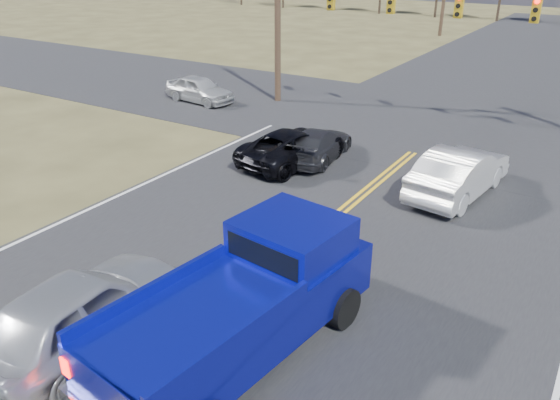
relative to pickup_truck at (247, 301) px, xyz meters
The scene contains 11 objects.
ground 1.90m from the pickup_truck, 142.72° to the right, with size 160.00×160.00×0.00m, color brown.
road_main 9.24m from the pickup_truck, 97.49° to the left, with size 14.00×120.00×0.02m, color #28282B.
road_cross 17.17m from the pickup_truck, 94.00° to the left, with size 120.00×12.00×0.02m, color #28282B.
signal_gantry 17.34m from the pickup_truck, 92.36° to the left, with size 19.60×4.83×10.00m.
utility_poles 16.64m from the pickup_truck, 94.25° to the left, with size 19.60×58.32×10.00m.
pickup_truck is the anchor object (origin of this frame).
silver_suv 3.43m from the pickup_truck, 149.29° to the right, with size 1.98×4.92×1.68m, color #AAADB3.
black_suv 10.70m from the pickup_truck, 116.10° to the left, with size 2.19×4.75×1.32m, color black.
white_car_queue 10.12m from the pickup_truck, 81.86° to the left, with size 1.70×4.87×1.60m, color silver.
dgrey_car_queue 11.25m from the pickup_truck, 111.50° to the left, with size 1.69×4.15×1.20m, color #2C2D31.
cross_car_west 20.00m from the pickup_truck, 132.78° to the left, with size 4.01×1.61×1.37m, color #BEBEBE.
Camera 1 is at (6.56, -6.31, 7.54)m, focal length 35.00 mm.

